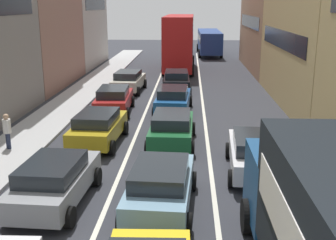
# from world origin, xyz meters

# --- Properties ---
(sidewalk_left) EXTENTS (2.60, 64.00, 0.14)m
(sidewalk_left) POSITION_xyz_m (-6.70, 20.00, 0.07)
(sidewalk_left) COLOR #AEAEAE
(sidewalk_left) RESTS_ON ground
(lane_stripe_left) EXTENTS (0.16, 60.00, 0.01)m
(lane_stripe_left) POSITION_xyz_m (-1.70, 20.00, 0.01)
(lane_stripe_left) COLOR silver
(lane_stripe_left) RESTS_ON ground
(lane_stripe_right) EXTENTS (0.16, 60.00, 0.01)m
(lane_stripe_right) POSITION_xyz_m (1.70, 20.00, 0.01)
(lane_stripe_right) COLOR silver
(lane_stripe_right) RESTS_ON ground
(removalist_box_truck) EXTENTS (2.72, 7.71, 3.58)m
(removalist_box_truck) POSITION_xyz_m (3.70, 3.27, 1.97)
(removalist_box_truck) COLOR navy
(removalist_box_truck) RESTS_ON ground
(sedan_centre_lane_second) EXTENTS (2.25, 4.39, 1.49)m
(sedan_centre_lane_second) POSITION_xyz_m (0.01, 7.46, 0.80)
(sedan_centre_lane_second) COLOR #759EB7
(sedan_centre_lane_second) RESTS_ON ground
(wagon_left_lane_second) EXTENTS (2.24, 4.38, 1.49)m
(wagon_left_lane_second) POSITION_xyz_m (-3.32, 7.65, 0.80)
(wagon_left_lane_second) COLOR gray
(wagon_left_lane_second) RESTS_ON ground
(hatchback_centre_lane_third) EXTENTS (2.13, 4.34, 1.49)m
(hatchback_centre_lane_third) POSITION_xyz_m (0.09, 13.61, 0.80)
(hatchback_centre_lane_third) COLOR #19592D
(hatchback_centre_lane_third) RESTS_ON ground
(sedan_left_lane_third) EXTENTS (2.22, 4.38, 1.49)m
(sedan_left_lane_third) POSITION_xyz_m (-3.22, 13.61, 0.80)
(sedan_left_lane_third) COLOR #B29319
(sedan_left_lane_third) RESTS_ON ground
(coupe_centre_lane_fourth) EXTENTS (2.23, 4.38, 1.49)m
(coupe_centre_lane_fourth) POSITION_xyz_m (-0.08, 19.52, 0.80)
(coupe_centre_lane_fourth) COLOR #194C8C
(coupe_centre_lane_fourth) RESTS_ON ground
(sedan_left_lane_fourth) EXTENTS (2.20, 4.37, 1.49)m
(sedan_left_lane_fourth) POSITION_xyz_m (-3.51, 19.31, 0.80)
(sedan_left_lane_fourth) COLOR #A51E1E
(sedan_left_lane_fourth) RESTS_ON ground
(sedan_centre_lane_fifth) EXTENTS (2.18, 4.36, 1.49)m
(sedan_centre_lane_fifth) POSITION_xyz_m (-0.09, 25.72, 0.80)
(sedan_centre_lane_fifth) COLOR black
(sedan_centre_lane_fifth) RESTS_ON ground
(sedan_left_lane_fifth) EXTENTS (2.26, 4.39, 1.49)m
(sedan_left_lane_fifth) POSITION_xyz_m (-3.52, 25.35, 0.80)
(sedan_left_lane_fifth) COLOR beige
(sedan_left_lane_fifth) RESTS_ON ground
(sedan_right_lane_behind_truck) EXTENTS (2.24, 4.39, 1.49)m
(sedan_right_lane_behind_truck) POSITION_xyz_m (3.32, 10.54, 0.80)
(sedan_right_lane_behind_truck) COLOR silver
(sedan_right_lane_behind_truck) RESTS_ON ground
(bus_mid_queue_primary) EXTENTS (2.89, 10.53, 5.06)m
(bus_mid_queue_primary) POSITION_xyz_m (-0.15, 35.26, 2.83)
(bus_mid_queue_primary) COLOR #B21919
(bus_mid_queue_primary) RESTS_ON ground
(bus_far_queue_secondary) EXTENTS (2.90, 10.53, 2.90)m
(bus_far_queue_secondary) POSITION_xyz_m (3.20, 48.28, 1.76)
(bus_far_queue_secondary) COLOR navy
(bus_far_queue_secondary) RESTS_ON ground
(pedestrian_near_kerb) EXTENTS (0.35, 0.46, 1.66)m
(pedestrian_near_kerb) POSITION_xyz_m (-6.85, 12.40, 0.95)
(pedestrian_near_kerb) COLOR #262D47
(pedestrian_near_kerb) RESTS_ON ground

